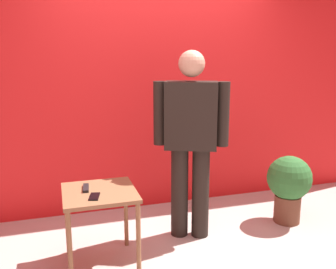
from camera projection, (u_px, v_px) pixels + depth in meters
The scene contains 7 objects.
ground_plane at pixel (202, 262), 3.02m from camera, with size 12.00×12.00×0.00m, color #B7B2A8.
back_wall_red at pixel (158, 74), 3.96m from camera, with size 6.19×0.12×2.94m, color red.
standing_person at pixel (191, 136), 3.28m from camera, with size 0.66×0.39×1.71m.
side_table at pixel (100, 202), 2.87m from camera, with size 0.56×0.56×0.63m.
cell_phone at pixel (94, 197), 2.72m from camera, with size 0.07×0.14×0.01m, color black.
tv_remote at pixel (86, 188), 2.88m from camera, with size 0.04×0.17×0.02m, color black.
potted_plant at pixel (289, 183), 3.67m from camera, with size 0.44×0.44×0.69m.
Camera 1 is at (-1.08, -2.52, 1.65)m, focal length 39.27 mm.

